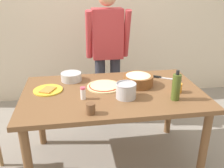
% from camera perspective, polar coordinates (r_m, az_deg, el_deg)
% --- Properties ---
extents(ground, '(8.00, 8.00, 0.00)m').
position_cam_1_polar(ground, '(2.62, 0.18, -17.02)').
color(ground, gray).
extents(wall_back, '(5.60, 0.10, 2.60)m').
position_cam_1_polar(wall_back, '(3.62, -3.93, 16.70)').
color(wall_back, beige).
rests_on(wall_back, ground).
extents(dining_table, '(1.60, 0.96, 0.76)m').
position_cam_1_polar(dining_table, '(2.25, 0.20, -3.80)').
color(dining_table, brown).
rests_on(dining_table, ground).
extents(person_cook, '(0.49, 0.25, 1.62)m').
position_cam_1_polar(person_cook, '(2.87, -1.04, 7.84)').
color(person_cook, '#2D2D38').
rests_on(person_cook, ground).
extents(pizza_raw_on_board, '(0.32, 0.32, 0.02)m').
position_cam_1_polar(pizza_raw_on_board, '(2.30, -1.81, -0.49)').
color(pizza_raw_on_board, beige).
rests_on(pizza_raw_on_board, dining_table).
extents(plate_with_slice, '(0.26, 0.26, 0.02)m').
position_cam_1_polar(plate_with_slice, '(2.29, -14.52, -1.35)').
color(plate_with_slice, gold).
rests_on(plate_with_slice, dining_table).
extents(popcorn_bowl, '(0.28, 0.28, 0.11)m').
position_cam_1_polar(popcorn_bowl, '(2.33, 6.03, 1.11)').
color(popcorn_bowl, brown).
rests_on(popcorn_bowl, dining_table).
extents(mixing_bowl_steel, '(0.20, 0.20, 0.08)m').
position_cam_1_polar(mixing_bowl_steel, '(2.47, -9.37, 1.66)').
color(mixing_bowl_steel, '#B7B7BC').
rests_on(mixing_bowl_steel, dining_table).
extents(olive_oil_bottle, '(0.07, 0.07, 0.26)m').
position_cam_1_polar(olive_oil_bottle, '(2.08, 14.56, -0.67)').
color(olive_oil_bottle, '#47561E').
rests_on(olive_oil_bottle, dining_table).
extents(steel_pot, '(0.17, 0.17, 0.13)m').
position_cam_1_polar(steel_pot, '(2.07, 3.25, -1.49)').
color(steel_pot, '#B7B7BC').
rests_on(steel_pot, dining_table).
extents(cup_orange, '(0.07, 0.07, 0.08)m').
position_cam_1_polar(cup_orange, '(2.25, 14.93, -0.85)').
color(cup_orange, orange).
rests_on(cup_orange, dining_table).
extents(cup_small_brown, '(0.07, 0.07, 0.08)m').
position_cam_1_polar(cup_small_brown, '(1.84, -4.93, -5.66)').
color(cup_small_brown, brown).
rests_on(cup_small_brown, dining_table).
extents(salt_shaker, '(0.04, 0.04, 0.11)m').
position_cam_1_polar(salt_shaker, '(2.06, -6.69, -2.10)').
color(salt_shaker, white).
rests_on(salt_shaker, dining_table).
extents(chef_knife, '(0.27, 0.16, 0.02)m').
position_cam_1_polar(chef_knife, '(2.56, 11.65, 1.43)').
color(chef_knife, silver).
rests_on(chef_knife, dining_table).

